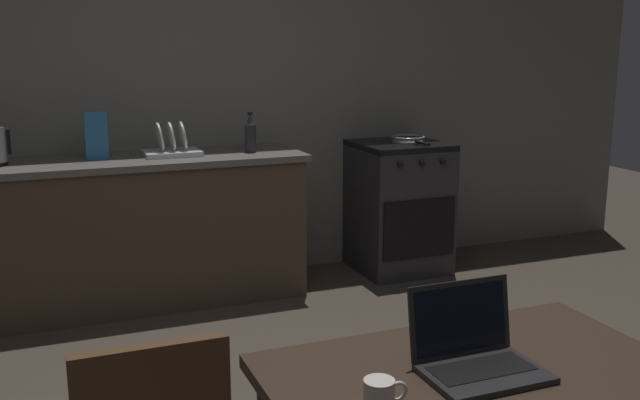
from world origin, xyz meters
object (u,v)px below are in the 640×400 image
(coffee_mug, at_px, (380,397))
(bottle, at_px, (250,133))
(frying_pan, at_px, (409,139))
(cereal_box, at_px, (96,135))
(stove_oven, at_px, (398,207))
(laptop, at_px, (476,355))
(dish_rack, at_px, (172,148))

(coffee_mug, bearing_deg, bottle, 79.25)
(bottle, distance_m, frying_pan, 1.15)
(bottle, bearing_deg, cereal_box, 175.69)
(stove_oven, xyz_separation_m, frying_pan, (0.05, -0.03, 0.48))
(cereal_box, bearing_deg, laptop, -76.24)
(stove_oven, distance_m, frying_pan, 0.49)
(dish_rack, bearing_deg, coffee_mug, -91.34)
(cereal_box, xyz_separation_m, dish_rack, (0.44, -0.02, -0.09))
(frying_pan, bearing_deg, laptop, -115.44)
(bottle, bearing_deg, dish_rack, 174.18)
(stove_oven, distance_m, dish_rack, 1.66)
(frying_pan, distance_m, cereal_box, 2.08)
(stove_oven, distance_m, bottle, 1.24)
(coffee_mug, distance_m, cereal_box, 3.06)
(laptop, height_order, dish_rack, dish_rack)
(stove_oven, relative_size, cereal_box, 3.23)
(frying_pan, relative_size, cereal_box, 1.44)
(frying_pan, xyz_separation_m, cereal_box, (-2.07, 0.05, 0.12))
(stove_oven, relative_size, frying_pan, 2.25)
(bottle, bearing_deg, laptop, -94.34)
(stove_oven, bearing_deg, dish_rack, 179.91)
(bottle, relative_size, dish_rack, 0.74)
(dish_rack, bearing_deg, cereal_box, 177.39)
(frying_pan, xyz_separation_m, coffee_mug, (-1.71, -2.97, -0.18))
(stove_oven, height_order, laptop, laptop)
(stove_oven, xyz_separation_m, dish_rack, (-1.58, 0.00, 0.51))
(stove_oven, xyz_separation_m, bottle, (-1.09, -0.05, 0.58))
(frying_pan, xyz_separation_m, dish_rack, (-1.64, 0.03, 0.02))
(bottle, height_order, coffee_mug, bottle)
(stove_oven, distance_m, laptop, 3.19)
(laptop, height_order, cereal_box, cereal_box)
(stove_oven, relative_size, bottle, 3.62)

